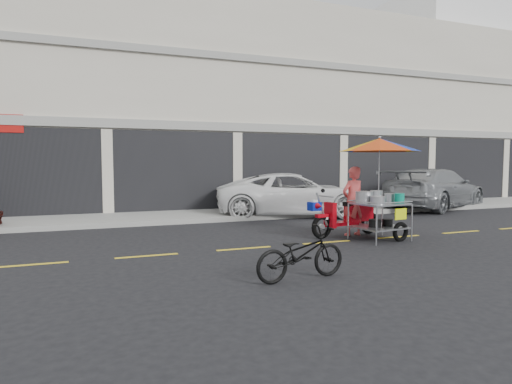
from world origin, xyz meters
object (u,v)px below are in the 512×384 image
object	(u,v)px
near_bicycle	(301,254)
white_pickup	(293,194)
food_vendor_rig	(369,175)
silver_pickup	(434,189)

from	to	relation	value
near_bicycle	white_pickup	bearing A→B (deg)	-31.49
white_pickup	food_vendor_rig	world-z (taller)	food_vendor_rig
white_pickup	near_bicycle	size ratio (longest dim) A/B	3.35
white_pickup	silver_pickup	world-z (taller)	silver_pickup
white_pickup	silver_pickup	distance (m)	6.11
near_bicycle	food_vendor_rig	world-z (taller)	food_vendor_rig
silver_pickup	near_bicycle	bearing A→B (deg)	104.74
near_bicycle	food_vendor_rig	size ratio (longest dim) A/B	0.59
white_pickup	food_vendor_rig	xyz separation A→B (m)	(-0.20, -4.56, 0.80)
white_pickup	near_bicycle	xyz separation A→B (m)	(-3.38, -7.27, -0.32)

